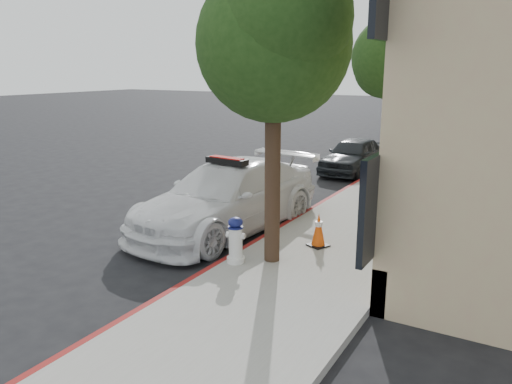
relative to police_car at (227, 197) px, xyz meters
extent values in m
plane|color=black|center=(-0.84, 0.44, -0.82)|extent=(120.00, 120.00, 0.00)
cube|color=gray|center=(2.76, 10.44, -0.75)|extent=(3.20, 50.00, 0.15)
cube|color=maroon|center=(1.22, 10.44, -0.75)|extent=(0.12, 50.00, 0.15)
cylinder|color=black|center=(2.06, -1.56, 0.98)|extent=(0.30, 0.30, 3.30)
sphere|color=#1A3811|center=(2.06, -1.56, 3.43)|extent=(2.80, 2.80, 2.80)
sphere|color=#1A3811|center=(2.46, -1.86, 3.83)|extent=(2.24, 2.24, 2.24)
sphere|color=#1A3811|center=(1.71, -1.26, 3.13)|extent=(2.10, 2.10, 2.10)
cylinder|color=black|center=(2.06, 6.44, 0.92)|extent=(0.30, 0.30, 3.19)
sphere|color=#1A3811|center=(2.06, 6.44, 3.32)|extent=(2.60, 2.60, 2.60)
sphere|color=#1A3811|center=(2.46, 6.14, 3.72)|extent=(2.08, 2.08, 2.08)
sphere|color=#1A3811|center=(1.71, 6.74, 3.02)|extent=(1.95, 1.95, 1.95)
cylinder|color=black|center=(2.06, 14.44, 1.03)|extent=(0.30, 0.30, 3.41)
sphere|color=#1A3811|center=(2.06, 14.44, 3.54)|extent=(3.00, 3.00, 3.00)
sphere|color=#1A3811|center=(2.46, 14.14, 3.94)|extent=(2.40, 2.40, 2.40)
sphere|color=#1A3811|center=(1.71, 14.74, 3.24)|extent=(2.25, 2.25, 2.25)
imported|color=white|center=(0.00, 0.00, 0.00)|extent=(2.86, 5.84, 1.64)
cube|color=black|center=(0.00, 0.00, 0.88)|extent=(1.12, 0.39, 0.14)
cube|color=#A50A07|center=(0.00, 0.00, 0.94)|extent=(0.92, 0.31, 0.06)
imported|color=#212529|center=(0.36, 8.05, -0.16)|extent=(1.65, 3.92, 1.32)
imported|color=#161837|center=(-0.13, 19.60, -0.13)|extent=(1.70, 4.28, 1.39)
cylinder|color=white|center=(1.51, -2.03, -0.62)|extent=(0.35, 0.35, 0.11)
cylinder|color=white|center=(1.51, -2.03, -0.26)|extent=(0.26, 0.26, 0.61)
ellipsoid|color=navy|center=(1.51, -2.03, 0.15)|extent=(0.29, 0.29, 0.20)
cylinder|color=white|center=(1.51, -2.03, -0.12)|extent=(0.39, 0.18, 0.11)
cylinder|color=white|center=(1.51, -2.03, -0.12)|extent=(0.15, 0.22, 0.11)
cube|color=black|center=(2.54, -0.37, -0.65)|extent=(0.49, 0.49, 0.03)
cone|color=#F5530C|center=(2.54, -0.37, -0.29)|extent=(0.29, 0.29, 0.69)
cylinder|color=white|center=(2.54, -0.37, -0.18)|extent=(0.16, 0.16, 0.10)
camera|label=1|loc=(6.40, -9.73, 3.02)|focal=35.00mm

